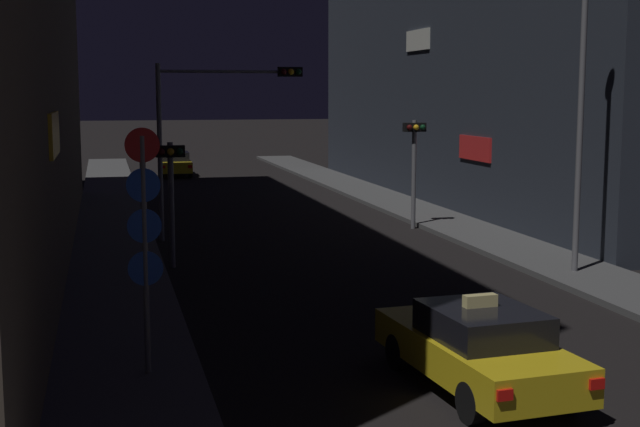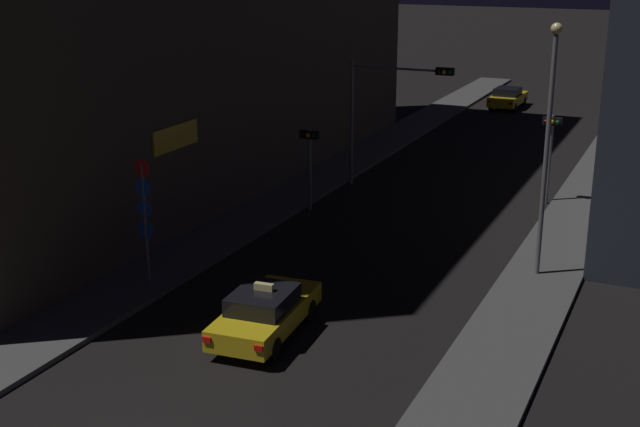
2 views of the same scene
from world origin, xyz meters
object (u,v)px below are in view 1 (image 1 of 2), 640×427
Objects in this scene: taxi at (477,347)px; traffic_light_right_kerb at (414,152)px; traffic_light_left_kerb at (171,178)px; sign_pole_left at (145,232)px; street_lamp_near_block at (582,90)px; far_car at (175,164)px; traffic_light_overhead at (214,114)px.

traffic_light_right_kerb is (4.89, 16.71, 2.04)m from taxi.
traffic_light_right_kerb is at bearing 29.71° from traffic_light_left_kerb.
sign_pole_left reaches higher than taxi.
traffic_light_right_kerb is 9.29m from street_lamp_near_block.
far_car is at bearing 85.34° from traffic_light_left_kerb.
traffic_light_left_kerb is at bearing 83.25° from sign_pole_left.
sign_pole_left is at bearing -96.75° from traffic_light_left_kerb.
traffic_light_overhead is 1.49× the size of traffic_light_right_kerb.
far_car is at bearing 104.46° from street_lamp_near_block.
traffic_light_left_kerb is 10.33m from traffic_light_right_kerb.
sign_pole_left is 0.50× the size of street_lamp_near_block.
street_lamp_near_block is (8.06, -31.26, 4.19)m from far_car.
traffic_light_overhead is 1.65× the size of traffic_light_left_kerb.
taxi is 12.42m from traffic_light_left_kerb.
traffic_light_right_kerb is 0.94× the size of sign_pole_left.
street_lamp_near_block is at bearing -44.49° from traffic_light_overhead.
traffic_light_right_kerb reaches higher than traffic_light_left_kerb.
taxi is at bearing -17.93° from sign_pole_left.
taxi is at bearing -128.66° from street_lamp_near_block.
taxi is 17.53m from traffic_light_right_kerb.
sign_pole_left is at bearing -101.52° from traffic_light_overhead.
taxi is 39.08m from far_car.
sign_pole_left reaches higher than far_car.
traffic_light_overhead is at bearing -91.15° from far_car.
street_lamp_near_block reaches higher than taxi.
street_lamp_near_block reaches higher than far_car.
sign_pole_left is (-5.25, 1.70, 1.84)m from taxi.
taxi is 1.31× the size of traffic_light_left_kerb.
sign_pole_left is at bearing 162.07° from taxi.
far_car is 1.16× the size of traffic_light_right_kerb.
traffic_light_left_kerb is 0.42× the size of street_lamp_near_block.
taxi is 1.10× the size of sign_pole_left.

